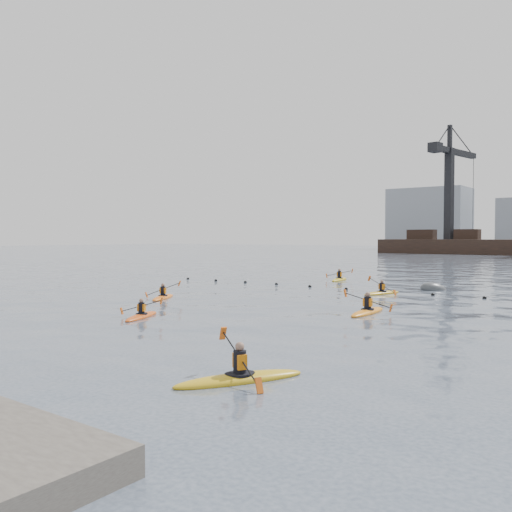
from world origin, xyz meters
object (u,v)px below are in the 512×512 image
object	(u,v)px
kayaker_2	(163,297)
kayaker_4	(368,311)
kayaker_1	(240,377)
kayaker_3	(382,292)
kayaker_5	(339,279)
mooring_buoy	(434,290)
kayaker_0	(142,315)

from	to	relation	value
kayaker_2	kayaker_4	world-z (taller)	kayaker_4
kayaker_1	kayaker_3	size ratio (longest dim) A/B	1.04
kayaker_2	kayaker_5	xyz separation A→B (m)	(2.02, 18.02, 0.01)
kayaker_1	kayaker_3	xyz separation A→B (m)	(-5.64, 21.55, -0.01)
kayaker_4	kayaker_5	bearing A→B (deg)	-61.57
mooring_buoy	kayaker_0	bearing A→B (deg)	-107.12
kayaker_1	kayaker_3	distance (m)	22.28
kayaker_1	kayaker_3	bearing A→B (deg)	132.70
kayaker_5	kayaker_3	bearing A→B (deg)	-58.79
kayaker_3	kayaker_1	bearing A→B (deg)	-59.06
kayaker_0	kayaker_4	distance (m)	10.46
kayaker_1	kayaker_2	distance (m)	18.91
kayaker_5	kayaker_4	bearing A→B (deg)	-69.02
kayaker_0	kayaker_3	distance (m)	16.40
kayaker_2	kayaker_3	world-z (taller)	kayaker_3
kayaker_2	kayaker_3	bearing A→B (deg)	19.70
kayaker_2	kayaker_4	bearing A→B (deg)	-20.58
kayaker_1	mooring_buoy	xyz separation A→B (m)	(-3.91, 26.18, -0.11)
kayaker_2	kayaker_1	bearing A→B (deg)	-65.13
kayaker_2	kayaker_3	size ratio (longest dim) A/B	0.95
kayaker_4	kayaker_5	size ratio (longest dim) A/B	1.03
mooring_buoy	kayaker_3	bearing A→B (deg)	-110.51
kayaker_1	kayaker_0	bearing A→B (deg)	178.41
kayaker_1	mooring_buoy	bearing A→B (deg)	126.53
kayaker_0	kayaker_5	world-z (taller)	kayaker_5
kayaker_1	kayaker_5	bearing A→B (deg)	141.58
kayaker_3	mooring_buoy	distance (m)	4.94
kayaker_4	kayaker_0	bearing A→B (deg)	40.57
kayaker_2	kayaker_5	distance (m)	18.14
kayaker_2	mooring_buoy	xyz separation A→B (m)	(11.02, 14.57, -0.10)
kayaker_3	mooring_buoy	xyz separation A→B (m)	(1.73, 4.63, -0.10)
kayaker_1	kayaker_5	world-z (taller)	kayaker_1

